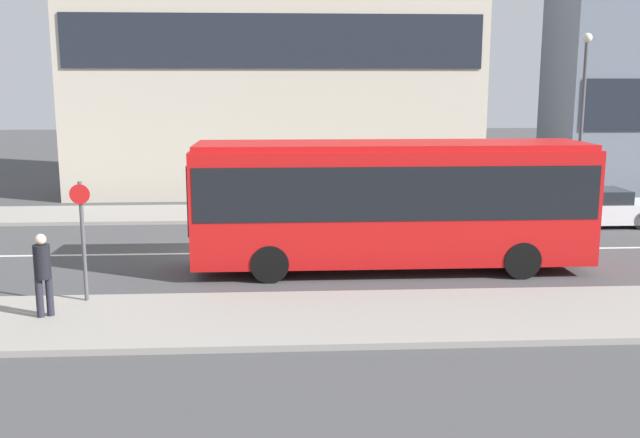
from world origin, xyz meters
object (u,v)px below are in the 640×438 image
(parked_car_0, at_px, (594,208))
(city_bus, at_px, (390,197))
(pedestrian_near_stop, at_px, (43,270))
(bus_stop_sign, at_px, (83,232))
(street_lamp, at_px, (583,104))

(parked_car_0, bearing_deg, city_bus, -145.42)
(city_bus, bearing_deg, pedestrian_near_stop, -153.58)
(pedestrian_near_stop, height_order, bus_stop_sign, bus_stop_sign)
(city_bus, xyz_separation_m, bus_stop_sign, (-7.28, -2.87, -0.26))
(city_bus, distance_m, bus_stop_sign, 7.83)
(city_bus, height_order, bus_stop_sign, city_bus)
(city_bus, xyz_separation_m, street_lamp, (8.39, 7.74, 2.24))
(city_bus, distance_m, parked_car_0, 9.94)
(city_bus, xyz_separation_m, pedestrian_near_stop, (-7.83, -3.96, -0.82))
(bus_stop_sign, bearing_deg, parked_car_0, 28.82)
(parked_car_0, height_order, pedestrian_near_stop, pedestrian_near_stop)
(parked_car_0, bearing_deg, bus_stop_sign, -151.18)
(street_lamp, bearing_deg, city_bus, -137.33)
(parked_car_0, bearing_deg, pedestrian_near_stop, -149.08)
(pedestrian_near_stop, bearing_deg, street_lamp, -170.99)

